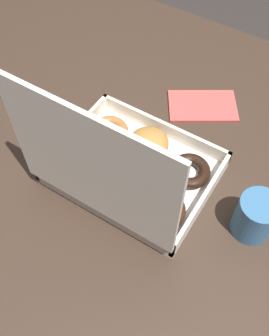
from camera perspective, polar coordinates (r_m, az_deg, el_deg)
name	(u,v)px	position (r m, az deg, el deg)	size (l,w,h in m)	color
ground_plane	(125,262)	(1.46, -1.37, -13.52)	(8.00, 8.00, 0.00)	#2D2826
dining_table	(120,162)	(0.91, -2.14, 0.83)	(1.27, 1.00, 0.70)	#38281E
donut_box	(128,170)	(0.74, -0.88, -0.23)	(0.31, 0.25, 0.30)	white
coffee_mug	(256,216)	(0.73, 17.18, -6.71)	(0.07, 0.07, 0.09)	teal
paper_napkin	(203,106)	(0.93, 9.84, 8.89)	(0.18, 0.16, 0.01)	#CC4C47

